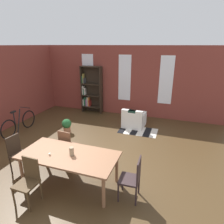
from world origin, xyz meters
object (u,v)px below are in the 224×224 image
Objects in this scene: dining_chair_near_left at (28,179)px; potted_plant_by_shelf at (67,125)px; bookshelf_tall at (91,91)px; dining_chair_head_left at (18,152)px; dining_table at (69,157)px; vase_on_table at (72,151)px; armchair_white at (134,120)px; bicycle_second at (19,123)px; dining_chair_far_left at (68,145)px; dining_chair_head_right at (133,178)px.

dining_chair_near_left is 1.84× the size of potted_plant_by_shelf.
bookshelf_tall is at bearing 93.74° from potted_plant_by_shelf.
dining_chair_head_left is 1.23m from dining_chair_near_left.
dining_chair_head_left is (-1.46, 0.01, -0.17)m from dining_table.
dining_chair_near_left is at bearing -127.81° from vase_on_table.
armchair_white is 0.50× the size of bicycle_second.
dining_chair_far_left is at bearing 90.28° from dining_chair_near_left.
dining_chair_head_left reaches higher than dining_table.
dining_chair_near_left is 5.70m from bookshelf_tall.
dining_chair_head_right is 0.44× the size of bookshelf_tall.
vase_on_table is at bearing 0.00° from dining_table.
armchair_white is at bearing -24.96° from bookshelf_tall.
dining_chair_far_left is 3.19m from armchair_white.
dining_chair_near_left reaches higher than potted_plant_by_shelf.
dining_chair_head_left is 4.26m from armchair_white.
dining_chair_near_left is (0.97, -0.74, 0.00)m from dining_chair_head_left.
dining_chair_near_left is 1.00× the size of dining_chair_far_left.
bicycle_second is at bearing -153.75° from armchair_white.
dining_table is at bearing -70.41° from bookshelf_tall.
dining_chair_far_left reaches higher than dining_table.
dining_chair_head_right is 1.00× the size of dining_chair_far_left.
vase_on_table is 0.20× the size of dining_chair_near_left.
potted_plant_by_shelf is at bearing -86.26° from bookshelf_tall.
armchair_white is at bearing 60.72° from dining_chair_head_left.
potted_plant_by_shelf is at bearing 92.13° from dining_chair_head_left.
vase_on_table is 0.11× the size of bicycle_second.
potted_plant_by_shelf is (-2.17, -1.34, 0.01)m from armchair_white.
bookshelf_tall is (-1.79, 4.80, 0.17)m from vase_on_table.
dining_chair_head_left is (-2.92, 0.00, 0.00)m from dining_chair_head_right.
armchair_white is (0.62, 3.72, -0.41)m from dining_table.
dining_chair_near_left is at bearing -77.58° from bookshelf_tall.
dining_table is at bearing 56.51° from dining_chair_near_left.
bicycle_second is at bearing -116.66° from bookshelf_tall.
potted_plant_by_shelf is at bearing -148.21° from armchair_white.
dining_table is 2.29× the size of dining_chair_far_left.
vase_on_table is 1.42m from dining_chair_head_right.
dining_chair_head_left is at bearing -46.53° from bicycle_second.
dining_chair_head_left is (-1.55, 0.01, -0.34)m from vase_on_table.
potted_plant_by_shelf is (-1.55, 2.37, -0.40)m from dining_table.
potted_plant_by_shelf is (0.16, -2.43, -0.74)m from bookshelf_tall.
potted_plant_by_shelf is (-1.06, 3.11, -0.23)m from dining_chair_near_left.
dining_table is 2.29× the size of dining_chair_head_right.
dining_chair_head_right is 0.56× the size of bicycle_second.
dining_table is 2.86m from potted_plant_by_shelf.
bicycle_second is at bearing 136.46° from dining_chair_near_left.
dining_table is at bearing -56.13° from dining_chair_far_left.
armchair_white is at bearing 76.04° from dining_chair_near_left.
dining_table is 2.29× the size of dining_chair_head_left.
dining_table is at bearing 180.00° from vase_on_table.
dining_chair_far_left is at bearing 123.87° from dining_table.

